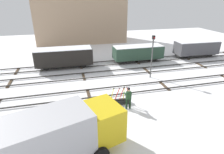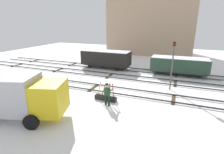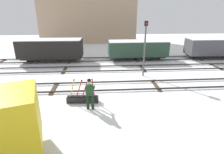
# 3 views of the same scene
# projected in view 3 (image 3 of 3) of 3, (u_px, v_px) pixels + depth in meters

# --- Properties ---
(ground_plane) EXTENTS (60.00, 60.00, 0.00)m
(ground_plane) POSITION_uv_depth(u_px,v_px,m) (106.00, 88.00, 12.26)
(ground_plane) COLOR white
(track_main_line) EXTENTS (44.00, 1.94, 0.18)m
(track_main_line) POSITION_uv_depth(u_px,v_px,m) (106.00, 86.00, 12.22)
(track_main_line) COLOR #2D2B28
(track_main_line) RESTS_ON ground_plane
(track_siding_near) EXTENTS (44.00, 1.94, 0.18)m
(track_siding_near) POSITION_uv_depth(u_px,v_px,m) (104.00, 69.00, 15.97)
(track_siding_near) COLOR #2D2B28
(track_siding_near) RESTS_ON ground_plane
(track_siding_far) EXTENTS (44.00, 1.94, 0.18)m
(track_siding_far) POSITION_uv_depth(u_px,v_px,m) (103.00, 59.00, 19.01)
(track_siding_far) COLOR #2D2B28
(track_siding_far) RESTS_ON ground_plane
(switch_lever_frame) EXTENTS (1.82, 0.45, 1.45)m
(switch_lever_frame) POSITION_uv_depth(u_px,v_px,m) (83.00, 98.00, 10.20)
(switch_lever_frame) COLOR black
(switch_lever_frame) RESTS_ON ground_plane
(rail_worker) EXTENTS (0.56, 0.69, 1.74)m
(rail_worker) POSITION_uv_depth(u_px,v_px,m) (90.00, 92.00, 9.27)
(rail_worker) COLOR black
(rail_worker) RESTS_ON ground_plane
(signal_post) EXTENTS (0.24, 0.32, 4.28)m
(signal_post) POSITION_uv_depth(u_px,v_px,m) (145.00, 44.00, 13.62)
(signal_post) COLOR #4C4C4C
(signal_post) RESTS_ON ground_plane
(apartment_building) EXTENTS (15.62, 6.86, 10.06)m
(apartment_building) POSITION_uv_depth(u_px,v_px,m) (89.00, 11.00, 30.07)
(apartment_building) COLOR tan
(apartment_building) RESTS_ON ground_plane
(freight_car_mid_siding) EXTENTS (5.83, 2.17, 2.19)m
(freight_car_mid_siding) POSITION_uv_depth(u_px,v_px,m) (214.00, 47.00, 19.43)
(freight_car_mid_siding) COLOR #2D2B28
(freight_car_mid_siding) RESTS_ON ground_plane
(freight_car_far_end) EXTENTS (6.36, 2.28, 2.30)m
(freight_car_far_end) POSITION_uv_depth(u_px,v_px,m) (51.00, 49.00, 18.22)
(freight_car_far_end) COLOR #2D2B28
(freight_car_far_end) RESTS_ON ground_plane
(freight_car_back_track) EXTENTS (6.21, 2.11, 2.05)m
(freight_car_back_track) POSITION_uv_depth(u_px,v_px,m) (138.00, 49.00, 18.88)
(freight_car_back_track) COLOR #2D2B28
(freight_car_back_track) RESTS_ON ground_plane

